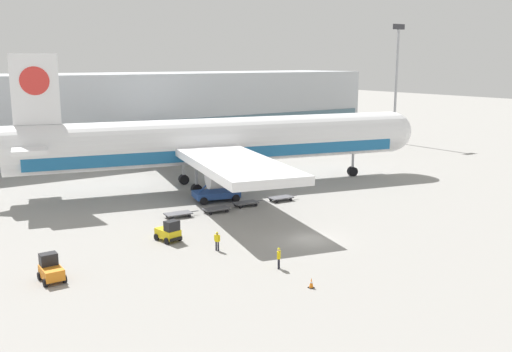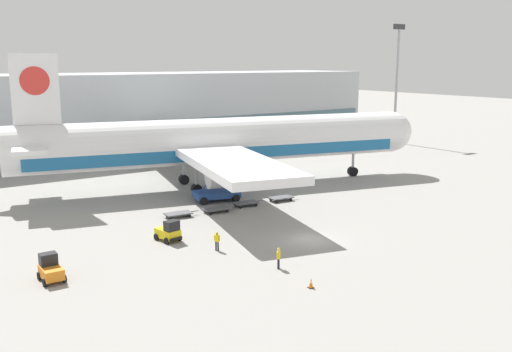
{
  "view_description": "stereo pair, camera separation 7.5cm",
  "coord_description": "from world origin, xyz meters",
  "views": [
    {
      "loc": [
        -32.37,
        -38.86,
        16.15
      ],
      "look_at": [
        1.46,
        10.77,
        4.0
      ],
      "focal_mm": 40.0,
      "sensor_mm": 36.0,
      "label": 1
    },
    {
      "loc": [
        -32.31,
        -38.9,
        16.15
      ],
      "look_at": [
        1.46,
        10.77,
        4.0
      ],
      "focal_mm": 40.0,
      "sensor_mm": 36.0,
      "label": 2
    }
  ],
  "objects": [
    {
      "name": "ground_crew_near",
      "position": [
        -6.79,
        -4.53,
        1.02
      ],
      "size": [
        0.46,
        0.4,
        1.74
      ],
      "rotation": [
        0.0,
        0.0,
        0.7
      ],
      "color": "black",
      "rests_on": "ground_plane"
    },
    {
      "name": "baggage_dolly_trail",
      "position": [
        6.68,
        13.24,
        0.39
      ],
      "size": [
        3.75,
        1.72,
        0.48
      ],
      "rotation": [
        0.0,
        0.0,
        -0.08
      ],
      "color": "#56565B",
      "rests_on": "ground_plane"
    },
    {
      "name": "scissor_lift_loader",
      "position": [
        0.5,
        17.71,
        2.02
      ],
      "size": [
        5.74,
        4.36,
        5.28
      ],
      "rotation": [
        0.0,
        0.0,
        -0.23
      ],
      "color": "#284C99",
      "rests_on": "ground_plane"
    },
    {
      "name": "ground_plane",
      "position": [
        0.0,
        0.0,
        0.0
      ],
      "size": [
        400.0,
        400.0,
        0.0
      ],
      "primitive_type": "plane",
      "color": "gray"
    },
    {
      "name": "ground_crew_far",
      "position": [
        -8.58,
        2.01,
        0.99
      ],
      "size": [
        0.38,
        0.49,
        1.7
      ],
      "rotation": [
        0.0,
        0.0,
        2.16
      ],
      "color": "black",
      "rests_on": "ground_plane"
    },
    {
      "name": "terminal_building",
      "position": [
        9.41,
        58.82,
        6.99
      ],
      "size": [
        90.0,
        18.2,
        14.0
      ],
      "color": "#B2B7BC",
      "rests_on": "ground_plane"
    },
    {
      "name": "baggage_dolly_second",
      "position": [
        -2.21,
        13.02,
        0.39
      ],
      "size": [
        3.75,
        1.72,
        0.48
      ],
      "rotation": [
        0.0,
        0.0,
        -0.08
      ],
      "color": "#56565B",
      "rests_on": "ground_plane"
    },
    {
      "name": "light_mast",
      "position": [
        54.65,
        39.63,
        13.41
      ],
      "size": [
        2.8,
        0.5,
        23.15
      ],
      "color": "#9EA0A5",
      "rests_on": "ground_plane"
    },
    {
      "name": "baggage_dolly_third",
      "position": [
        1.9,
        13.5,
        0.39
      ],
      "size": [
        3.75,
        1.72,
        0.48
      ],
      "rotation": [
        0.0,
        0.0,
        -0.08
      ],
      "color": "#56565B",
      "rests_on": "ground_plane"
    },
    {
      "name": "airplane_main",
      "position": [
        4.08,
        24.11,
        5.84
      ],
      "size": [
        57.23,
        48.57,
        17.0
      ],
      "rotation": [
        0.0,
        0.0,
        -0.23
      ],
      "color": "white",
      "rests_on": "ground_plane"
    },
    {
      "name": "baggage_tug_mid",
      "position": [
        -10.84,
        6.82,
        0.88
      ],
      "size": [
        1.99,
        2.65,
        2.0
      ],
      "rotation": [
        0.0,
        0.0,
        -1.4
      ],
      "color": "yellow",
      "rests_on": "ground_plane"
    },
    {
      "name": "baggage_dolly_lead",
      "position": [
        -6.52,
        13.57,
        0.39
      ],
      "size": [
        3.75,
        1.72,
        0.48
      ],
      "rotation": [
        0.0,
        0.0,
        -0.08
      ],
      "color": "#56565B",
      "rests_on": "ground_plane"
    },
    {
      "name": "baggage_tug_foreground",
      "position": [
        -22.35,
        3.06,
        0.88
      ],
      "size": [
        1.65,
        2.46,
        2.0
      ],
      "rotation": [
        0.0,
        0.0,
        1.57
      ],
      "color": "orange",
      "rests_on": "ground_plane"
    },
    {
      "name": "traffic_cone_near",
      "position": [
        -7.16,
        -8.99,
        0.37
      ],
      "size": [
        0.4,
        0.4,
        0.76
      ],
      "color": "black",
      "rests_on": "ground_plane"
    }
  ]
}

